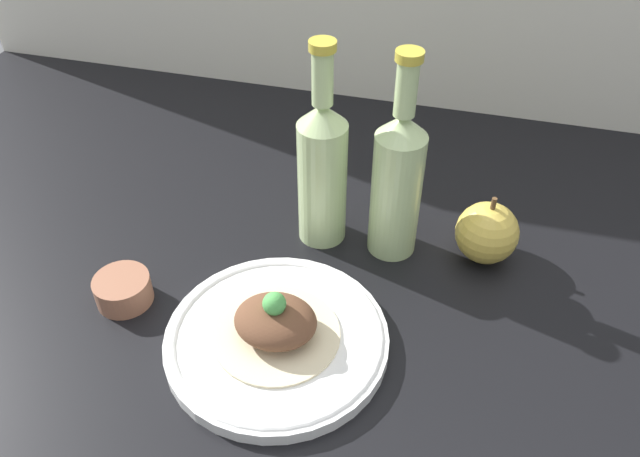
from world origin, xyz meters
TOP-DOWN VIEW (x-y plane):
  - ground_plane at (0.00, 0.00)cm, footprint 180.00×110.00cm
  - plate at (-3.19, -12.60)cm, footprint 28.08×28.08cm
  - plated_food at (-3.19, -12.60)cm, footprint 15.95×15.95cm
  - cider_bottle_left at (-3.14, 9.39)cm, footprint 7.02×7.02cm
  - cider_bottle_right at (7.44, 9.39)cm, footprint 7.02×7.02cm
  - apple at (20.67, 10.68)cm, footprint 8.93×8.93cm
  - dipping_bowl at (-25.38, -10.61)cm, footprint 7.53×7.53cm

SIDE VIEW (x-z plane):
  - ground_plane at x=0.00cm, z-range -4.00..0.00cm
  - plate at x=-3.19cm, z-range 0.07..2.26cm
  - dipping_bowl at x=-25.38cm, z-range 0.00..3.83cm
  - plated_food at x=-3.19cm, z-range 0.54..7.73cm
  - apple at x=20.67cm, z-range -0.85..9.79cm
  - cider_bottle_left at x=-3.14cm, z-range -3.30..27.49cm
  - cider_bottle_right at x=7.44cm, z-range -3.30..27.49cm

